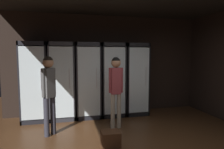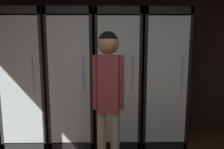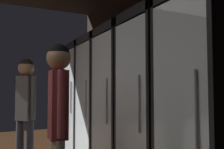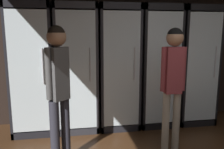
{
  "view_description": "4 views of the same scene",
  "coord_description": "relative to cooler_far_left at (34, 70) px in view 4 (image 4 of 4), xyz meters",
  "views": [
    {
      "loc": [
        -1.26,
        -2.39,
        1.63
      ],
      "look_at": [
        -0.1,
        2.66,
        1.14
      ],
      "focal_mm": 30.26,
      "sensor_mm": 36.0,
      "label": 1
    },
    {
      "loc": [
        -0.21,
        -0.27,
        1.47
      ],
      "look_at": [
        -0.18,
        2.64,
        1.06
      ],
      "focal_mm": 31.12,
      "sensor_mm": 36.0,
      "label": 2
    },
    {
      "loc": [
        1.97,
        1.15,
        1.22
      ],
      "look_at": [
        -0.63,
        2.42,
        1.39
      ],
      "focal_mm": 40.62,
      "sensor_mm": 36.0,
      "label": 3
    },
    {
      "loc": [
        -1.49,
        -1.05,
        1.57
      ],
      "look_at": [
        -0.86,
        2.66,
        0.88
      ],
      "focal_mm": 37.26,
      "sensor_mm": 36.0,
      "label": 4
    }
  ],
  "objects": [
    {
      "name": "wall_back",
      "position": [
        2.1,
        0.33,
        0.42
      ],
      "size": [
        6.0,
        0.06,
        2.8
      ],
      "primitive_type": "cube",
      "color": "black",
      "rests_on": "ground"
    },
    {
      "name": "shopper_far",
      "position": [
        0.44,
        -1.09,
        0.04
      ],
      "size": [
        0.26,
        0.26,
        1.64
      ],
      "color": "#2D2D38",
      "rests_on": "ground"
    },
    {
      "name": "shopper_near",
      "position": [
        1.88,
        -1.0,
        0.06
      ],
      "size": [
        0.33,
        0.21,
        1.63
      ],
      "color": "gray",
      "rests_on": "ground"
    },
    {
      "name": "cooler_right",
      "position": [
        2.01,
        0.0,
        -0.0
      ],
      "size": [
        0.64,
        0.67,
        2.0
      ],
      "color": "black",
      "rests_on": "ground"
    },
    {
      "name": "cooler_center",
      "position": [
        1.34,
        -0.0,
        -0.01
      ],
      "size": [
        0.64,
        0.67,
        2.0
      ],
      "color": "black",
      "rests_on": "ground"
    },
    {
      "name": "cooler_far_right",
      "position": [
        2.68,
        -0.0,
        -0.0
      ],
      "size": [
        0.64,
        0.67,
        2.0
      ],
      "color": "black",
      "rests_on": "ground"
    },
    {
      "name": "cooler_far_left",
      "position": [
        0.0,
        0.0,
        0.0
      ],
      "size": [
        0.64,
        0.67,
        2.0
      ],
      "color": "black",
      "rests_on": "ground"
    },
    {
      "name": "cooler_left",
      "position": [
        0.67,
        0.0,
        -0.01
      ],
      "size": [
        0.64,
        0.67,
        2.0
      ],
      "color": "#2B2B30",
      "rests_on": "ground"
    }
  ]
}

